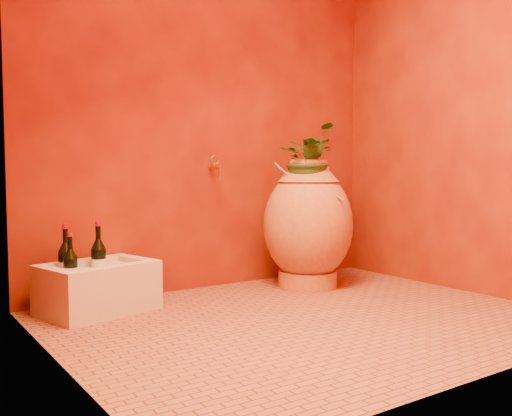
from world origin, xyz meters
TOP-DOWN VIEW (x-y plane):
  - floor at (0.00, 0.00)m, footprint 2.50×2.50m
  - wall_back at (0.00, 1.00)m, footprint 2.50×0.02m
  - wall_left at (-1.25, 0.00)m, footprint 0.02×2.00m
  - wall_right at (1.25, 0.00)m, footprint 0.02×2.00m
  - amphora at (0.50, 0.62)m, footprint 0.68×0.68m
  - stone_basin at (-0.85, 0.75)m, footprint 0.65×0.52m
  - wine_bottle_a at (-0.83, 0.79)m, footprint 0.08×0.08m
  - wine_bottle_b at (-1.01, 0.68)m, footprint 0.08×0.08m
  - wine_bottle_c at (-1.00, 0.80)m, footprint 0.08×0.08m
  - wall_tap at (-0.01, 0.92)m, footprint 0.07×0.14m
  - plant_main at (0.48, 0.61)m, footprint 0.51×0.48m
  - plant_side at (0.47, 0.57)m, footprint 0.21×0.22m

SIDE VIEW (x-z plane):
  - floor at x=0.00m, z-range 0.00..0.00m
  - stone_basin at x=-0.85m, z-range -0.01..0.26m
  - wine_bottle_b at x=-1.01m, z-range 0.10..0.41m
  - wine_bottle_c at x=-1.00m, z-range 0.10..0.43m
  - wine_bottle_a at x=-0.83m, z-range 0.10..0.44m
  - amphora at x=0.50m, z-range 0.00..0.83m
  - wall_tap at x=-0.01m, z-range 0.71..0.86m
  - plant_side at x=0.47m, z-range 0.64..0.96m
  - plant_main at x=0.48m, z-range 0.61..1.06m
  - wall_back at x=0.00m, z-range 0.00..2.50m
  - wall_left at x=-1.25m, z-range 0.00..2.50m
  - wall_right at x=1.25m, z-range 0.00..2.50m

